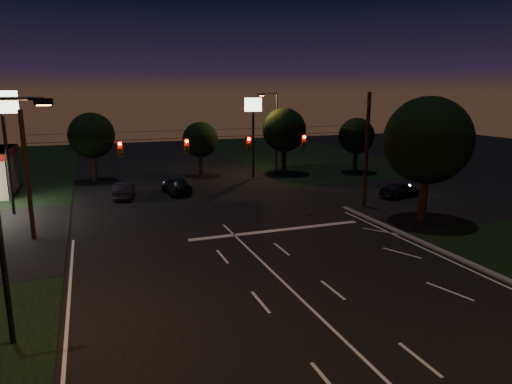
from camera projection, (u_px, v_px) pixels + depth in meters
name	position (u px, v px, depth m)	size (l,w,h in m)	color
ground	(318.00, 316.00, 18.77)	(140.00, 140.00, 0.00)	black
cross_street_right	(435.00, 196.00, 40.19)	(20.00, 16.00, 0.02)	black
stop_bar	(277.00, 230.00, 30.32)	(12.00, 0.50, 0.01)	silver
utility_pole_right	(364.00, 207.00, 36.57)	(0.30, 0.30, 9.00)	black
utility_pole_left	(34.00, 239.00, 28.46)	(0.28, 0.28, 8.00)	black
signal_span	(218.00, 144.00, 31.29)	(24.00, 0.40, 1.56)	black
pole_sign_left_near	(3.00, 121.00, 32.69)	(2.20, 0.30, 9.10)	black
pole_sign_right	(253.00, 119.00, 47.61)	(1.80, 0.30, 8.40)	black
street_light_left	(5.00, 204.00, 15.68)	(2.20, 0.35, 9.00)	black
street_light_right_far	(274.00, 126.00, 50.76)	(2.20, 0.35, 9.00)	black
tree_right_near	(426.00, 141.00, 31.43)	(6.00, 6.00, 8.76)	black
tree_far_b	(92.00, 136.00, 46.35)	(4.60, 4.60, 6.98)	black
tree_far_c	(200.00, 140.00, 49.28)	(3.80, 3.80, 5.86)	black
tree_far_d	(284.00, 130.00, 50.31)	(4.80, 4.80, 7.30)	black
tree_far_e	(356.00, 136.00, 51.32)	(4.00, 4.00, 6.18)	black
car_oncoming_a	(176.00, 185.00, 41.10)	(1.85, 4.59, 1.56)	black
car_oncoming_b	(124.00, 190.00, 39.37)	(1.47, 4.22, 1.39)	black
car_cross	(401.00, 190.00, 39.77)	(1.75, 4.31, 1.25)	black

